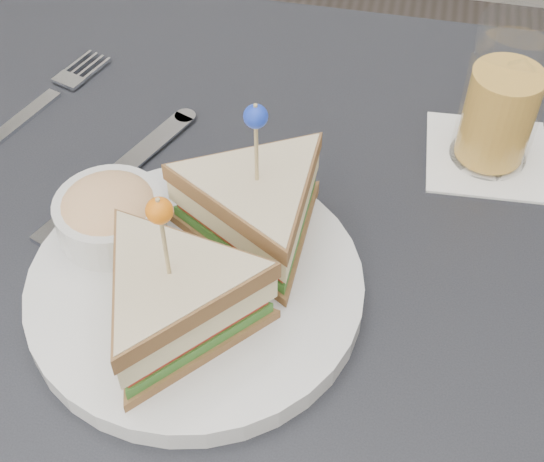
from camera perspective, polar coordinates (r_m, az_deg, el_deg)
The scene contains 5 objects.
table at distance 0.65m, azimuth -1.05°, elevation -7.95°, with size 0.80×0.80×0.75m.
plate_meal at distance 0.56m, azimuth -5.33°, elevation -1.92°, with size 0.32×0.32×0.15m.
cutlery_fork at distance 0.78m, azimuth -16.95°, elevation 9.24°, with size 0.08×0.20×0.01m.
cutlery_knife at distance 0.68m, azimuth -11.88°, elevation 3.96°, with size 0.09×0.19×0.01m.
drink_set at distance 0.68m, azimuth 16.92°, elevation 9.18°, with size 0.11×0.11×0.14m.
Camera 1 is at (0.09, -0.35, 1.21)m, focal length 50.00 mm.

